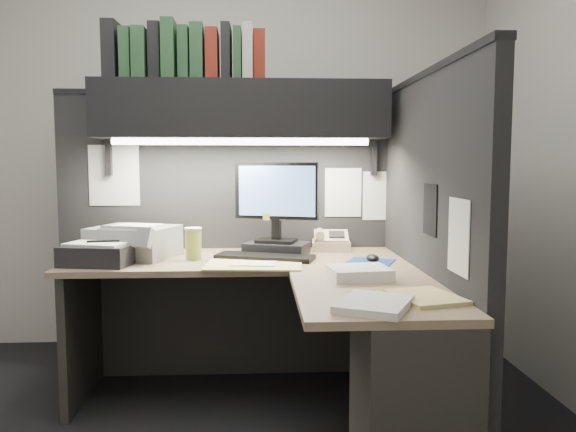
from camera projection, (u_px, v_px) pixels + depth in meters
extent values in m
cube|color=beige|center=(227.00, 143.00, 3.77)|extent=(3.50, 0.04, 2.70)
cube|color=beige|center=(107.00, 70.00, 0.79)|extent=(3.50, 0.04, 2.70)
cube|color=black|center=(227.00, 235.00, 3.26)|extent=(1.90, 0.06, 1.60)
cube|color=black|center=(427.00, 255.00, 2.56)|extent=(0.06, 1.50, 1.60)
cube|color=#806D51|center=(237.00, 261.00, 2.90)|extent=(1.70, 0.68, 0.03)
cube|color=#806D51|center=(372.00, 294.00, 2.17)|extent=(0.60, 0.85, 0.03)
cube|color=#2A2826|center=(240.00, 314.00, 3.23)|extent=(1.61, 0.02, 0.70)
cube|color=#2A2826|center=(82.00, 332.00, 2.89)|extent=(0.04, 0.61, 0.70)
cube|color=#2A2826|center=(412.00, 410.00, 1.98)|extent=(0.38, 0.40, 0.70)
cube|color=black|center=(242.00, 111.00, 3.02)|extent=(1.55, 0.34, 0.30)
cylinder|color=white|center=(241.00, 141.00, 2.89)|extent=(1.32, 0.04, 0.04)
cube|color=black|center=(276.00, 248.00, 3.01)|extent=(0.38, 0.30, 0.06)
cube|color=black|center=(276.00, 229.00, 3.00)|extent=(0.05, 0.05, 0.11)
cube|color=black|center=(276.00, 191.00, 2.98)|extent=(0.44, 0.18, 0.30)
cube|color=#6692E1|center=(276.00, 191.00, 2.96)|extent=(0.40, 0.14, 0.26)
cube|color=black|center=(265.00, 257.00, 2.86)|extent=(0.52, 0.31, 0.02)
cube|color=navy|center=(370.00, 262.00, 2.78)|extent=(0.28, 0.27, 0.00)
ellipsoid|color=black|center=(373.00, 258.00, 2.77)|extent=(0.07, 0.10, 0.04)
cube|color=beige|center=(331.00, 242.00, 3.17)|extent=(0.23, 0.24, 0.09)
cylinder|color=#C5D153|center=(193.00, 245.00, 2.84)|extent=(0.11, 0.11, 0.15)
cube|color=gray|center=(134.00, 242.00, 2.92)|extent=(0.48, 0.45, 0.16)
cube|color=black|center=(100.00, 254.00, 2.72)|extent=(0.37, 0.33, 0.10)
cube|color=#D6C878|center=(254.00, 265.00, 2.68)|extent=(0.48, 0.33, 0.01)
cube|color=white|center=(359.00, 273.00, 2.39)|extent=(0.27, 0.24, 0.05)
cube|color=white|center=(374.00, 304.00, 1.89)|extent=(0.32, 0.34, 0.03)
cube|color=#D6C878|center=(426.00, 297.00, 2.02)|extent=(0.27, 0.31, 0.02)
cube|color=black|center=(113.00, 52.00, 2.96)|extent=(0.08, 0.22, 0.30)
cube|color=#23462A|center=(129.00, 56.00, 2.95)|extent=(0.06, 0.22, 0.26)
cube|color=#23462A|center=(141.00, 56.00, 2.95)|extent=(0.07, 0.22, 0.26)
cube|color=black|center=(157.00, 54.00, 2.97)|extent=(0.06, 0.22, 0.29)
cube|color=#23462A|center=(170.00, 52.00, 2.95)|extent=(0.07, 0.22, 0.31)
cube|color=#23462A|center=(186.00, 56.00, 2.98)|extent=(0.06, 0.22, 0.28)
cube|color=#23462A|center=(198.00, 54.00, 2.98)|extent=(0.07, 0.22, 0.29)
cube|color=maroon|center=(213.00, 57.00, 2.99)|extent=(0.06, 0.22, 0.27)
cube|color=black|center=(227.00, 54.00, 2.99)|extent=(0.05, 0.22, 0.29)
cube|color=#23462A|center=(238.00, 56.00, 2.99)|extent=(0.04, 0.22, 0.27)
cube|color=#B9B9B4|center=(248.00, 54.00, 2.98)|extent=(0.05, 0.22, 0.29)
cube|color=maroon|center=(259.00, 58.00, 3.00)|extent=(0.07, 0.22, 0.26)
cube|color=white|center=(343.00, 192.00, 3.23)|extent=(0.21, 0.00, 0.28)
cube|color=white|center=(381.00, 196.00, 3.25)|extent=(0.21, 0.00, 0.28)
cube|color=white|center=(114.00, 175.00, 3.15)|extent=(0.28, 0.00, 0.34)
cube|color=black|center=(430.00, 210.00, 2.40)|extent=(0.00, 0.18, 0.22)
cube|color=white|center=(459.00, 237.00, 2.06)|extent=(0.00, 0.21, 0.28)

